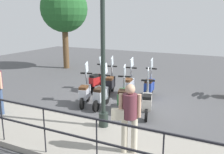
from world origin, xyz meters
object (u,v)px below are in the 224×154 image
object	(u,v)px
scooter_near_3	(85,92)
scooter_near_1	(123,97)
lamp_post_near	(103,56)
scooter_far_1	(129,85)
pedestrian_with_bag	(129,113)
tree_large	(64,9)
scooter_near_2	(101,95)
scooter_far_0	(149,86)
scooter_far_2	(110,83)
scooter_near_0	(147,102)
scooter_far_3	(97,80)

from	to	relation	value
scooter_near_3	scooter_near_1	bearing A→B (deg)	-101.59
lamp_post_near	scooter_far_1	distance (m)	3.70
scooter_far_1	pedestrian_with_bag	bearing A→B (deg)	-161.87
tree_large	scooter_near_2	distance (m)	8.17
pedestrian_with_bag	scooter_near_1	size ratio (longest dim) A/B	1.03
scooter_near_1	scooter_far_0	xyz separation A→B (m)	(1.73, -0.37, 0.00)
tree_large	scooter_near_1	xyz separation A→B (m)	(-5.16, -6.17, -3.11)
scooter_near_3	scooter_far_2	world-z (taller)	same
lamp_post_near	scooter_near_0	world-z (taller)	lamp_post_near
tree_large	scooter_near_2	world-z (taller)	tree_large
scooter_near_3	scooter_far_1	distance (m)	1.96
tree_large	scooter_far_0	distance (m)	8.02
lamp_post_near	scooter_far_3	bearing A→B (deg)	32.16
tree_large	scooter_far_0	world-z (taller)	tree_large
scooter_near_3	scooter_far_0	bearing A→B (deg)	-61.44
scooter_near_3	scooter_near_0	bearing A→B (deg)	-107.91
scooter_near_0	scooter_far_2	size ratio (longest dim) A/B	1.00
lamp_post_near	scooter_near_1	xyz separation A→B (m)	(1.73, 0.17, -1.65)
tree_large	scooter_near_3	xyz separation A→B (m)	(-5.31, -4.73, -3.11)
lamp_post_near	scooter_far_3	xyz separation A→B (m)	(3.30, 2.08, -1.65)
scooter_near_3	scooter_far_1	bearing A→B (deg)	-48.92
lamp_post_near	scooter_far_1	bearing A→B (deg)	10.11
pedestrian_with_bag	scooter_far_1	bearing A→B (deg)	1.11
scooter_far_2	scooter_far_1	bearing A→B (deg)	-99.84
lamp_post_near	scooter_near_0	size ratio (longest dim) A/B	2.90
tree_large	scooter_far_0	size ratio (longest dim) A/B	3.27
tree_large	scooter_far_2	distance (m)	6.92
scooter_near_2	scooter_near_3	size ratio (longest dim) A/B	1.00
scooter_near_2	scooter_far_0	xyz separation A→B (m)	(1.85, -1.15, 0.00)
scooter_far_0	scooter_far_3	xyz separation A→B (m)	(-0.15, 2.28, 0.00)
scooter_far_0	pedestrian_with_bag	bearing A→B (deg)	-173.81
scooter_near_0	scooter_near_2	bearing A→B (deg)	72.35
pedestrian_with_bag	tree_large	world-z (taller)	tree_large
scooter_near_1	scooter_far_2	distance (m)	1.91
scooter_near_3	scooter_far_3	bearing A→B (deg)	-2.09
scooter_near_2	scooter_far_0	bearing A→B (deg)	-34.63
lamp_post_near	scooter_far_2	xyz separation A→B (m)	(3.20, 1.39, -1.65)
pedestrian_with_bag	scooter_far_2	size ratio (longest dim) A/B	1.03
tree_large	scooter_near_2	xyz separation A→B (m)	(-5.29, -5.39, -3.11)
scooter_near_0	scooter_far_0	xyz separation A→B (m)	(1.90, 0.54, 0.00)
scooter_far_3	lamp_post_near	bearing A→B (deg)	-134.31
scooter_near_1	scooter_far_0	bearing A→B (deg)	-27.46
scooter_near_1	scooter_near_3	world-z (taller)	same
scooter_near_1	scooter_near_3	xyz separation A→B (m)	(-0.14, 1.44, 0.00)
scooter_near_0	scooter_near_3	bearing A→B (deg)	73.17
lamp_post_near	scooter_far_3	world-z (taller)	lamp_post_near
scooter_far_2	pedestrian_with_bag	bearing A→B (deg)	-162.51
scooter_near_2	scooter_far_1	xyz separation A→B (m)	(1.65, -0.37, 0.00)
scooter_far_0	scooter_near_3	bearing A→B (deg)	129.93
scooter_near_1	scooter_far_2	world-z (taller)	same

